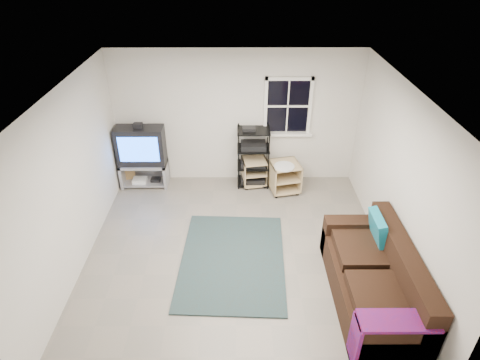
{
  "coord_description": "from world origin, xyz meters",
  "views": [
    {
      "loc": [
        0.04,
        -4.72,
        4.27
      ],
      "look_at": [
        0.06,
        0.4,
        1.11
      ],
      "focal_mm": 30.0,
      "sensor_mm": 36.0,
      "label": 1
    }
  ],
  "objects_px": {
    "av_rack": "(253,161)",
    "sofa": "(375,280)",
    "tv_unit": "(142,152)",
    "side_table_right": "(284,174)",
    "side_table_left": "(254,170)"
  },
  "relations": [
    {
      "from": "av_rack",
      "to": "sofa",
      "type": "bearing_deg",
      "value": -62.78
    },
    {
      "from": "tv_unit",
      "to": "side_table_right",
      "type": "height_order",
      "value": "tv_unit"
    },
    {
      "from": "tv_unit",
      "to": "av_rack",
      "type": "distance_m",
      "value": 2.13
    },
    {
      "from": "av_rack",
      "to": "side_table_left",
      "type": "bearing_deg",
      "value": 49.77
    },
    {
      "from": "side_table_left",
      "to": "sofa",
      "type": "bearing_deg",
      "value": -63.31
    },
    {
      "from": "side_table_left",
      "to": "sofa",
      "type": "distance_m",
      "value": 3.35
    },
    {
      "from": "sofa",
      "to": "side_table_right",
      "type": "bearing_deg",
      "value": 108.94
    },
    {
      "from": "tv_unit",
      "to": "sofa",
      "type": "xyz_separation_m",
      "value": [
        3.65,
        -2.96,
        -0.38
      ]
    },
    {
      "from": "av_rack",
      "to": "sofa",
      "type": "height_order",
      "value": "av_rack"
    },
    {
      "from": "tv_unit",
      "to": "side_table_left",
      "type": "distance_m",
      "value": 2.19
    },
    {
      "from": "av_rack",
      "to": "side_table_right",
      "type": "relative_size",
      "value": 1.91
    },
    {
      "from": "tv_unit",
      "to": "side_table_left",
      "type": "relative_size",
      "value": 2.41
    },
    {
      "from": "av_rack",
      "to": "side_table_right",
      "type": "distance_m",
      "value": 0.65
    },
    {
      "from": "av_rack",
      "to": "sofa",
      "type": "xyz_separation_m",
      "value": [
        1.52,
        -2.96,
        -0.18
      ]
    },
    {
      "from": "side_table_left",
      "to": "side_table_right",
      "type": "distance_m",
      "value": 0.62
    }
  ]
}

